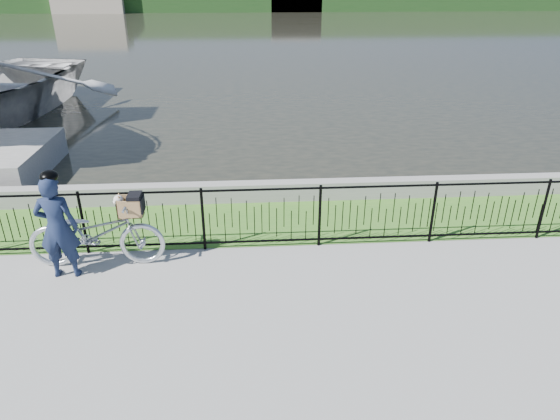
{
  "coord_description": "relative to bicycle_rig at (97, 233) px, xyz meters",
  "views": [
    {
      "loc": [
        -0.2,
        -6.05,
        4.39
      ],
      "look_at": [
        0.27,
        1.0,
        1.0
      ],
      "focal_mm": 32.0,
      "sensor_mm": 36.0,
      "label": 1
    }
  ],
  "objects": [
    {
      "name": "bicycle_rig",
      "position": [
        0.0,
        0.0,
        0.0
      ],
      "size": [
        2.17,
        0.76,
        1.26
      ],
      "color": "silver",
      "rests_on": "ground"
    },
    {
      "name": "grass_strip",
      "position": [
        2.68,
        1.38,
        -0.57
      ],
      "size": [
        60.0,
        2.0,
        0.01
      ],
      "primitive_type": "cube",
      "color": "#407324",
      "rests_on": "ground"
    },
    {
      "name": "cyclist",
      "position": [
        -0.47,
        -0.3,
        0.3
      ],
      "size": [
        0.63,
        0.42,
        1.77
      ],
      "color": "#151F3A",
      "rests_on": "ground"
    },
    {
      "name": "water",
      "position": [
        2.68,
        31.78,
        -0.58
      ],
      "size": [
        120.0,
        120.0,
        0.0
      ],
      "primitive_type": "plane",
      "color": "#27271E",
      "rests_on": "ground"
    },
    {
      "name": "quay_wall",
      "position": [
        2.68,
        2.38,
        -0.38
      ],
      "size": [
        60.0,
        0.3,
        0.4
      ],
      "primitive_type": "cube",
      "color": "gray",
      "rests_on": "ground"
    },
    {
      "name": "ground",
      "position": [
        2.68,
        -1.22,
        -0.58
      ],
      "size": [
        120.0,
        120.0,
        0.0
      ],
      "primitive_type": "plane",
      "color": "gray",
      "rests_on": "ground"
    },
    {
      "name": "fence",
      "position": [
        2.68,
        0.38,
        -0.0
      ],
      "size": [
        14.0,
        0.06,
        1.15
      ],
      "primitive_type": null,
      "color": "black",
      "rests_on": "ground"
    }
  ]
}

